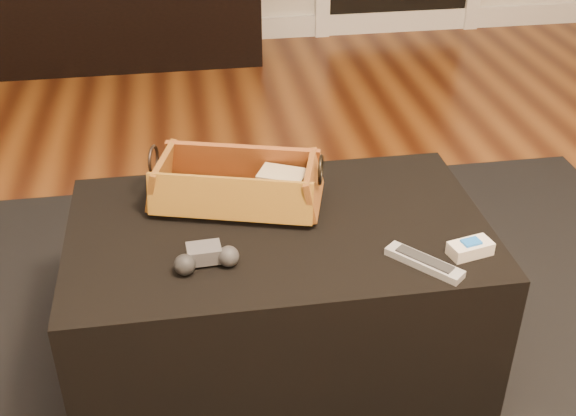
{
  "coord_description": "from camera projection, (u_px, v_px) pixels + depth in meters",
  "views": [
    {
      "loc": [
        0.01,
        -1.29,
        1.38
      ],
      "look_at": [
        0.24,
        0.11,
        0.49
      ],
      "focal_mm": 45.0,
      "sensor_mm": 36.0,
      "label": 1
    }
  ],
  "objects": [
    {
      "name": "game_controller",
      "position": [
        206.0,
        258.0,
        1.57
      ],
      "size": [
        0.15,
        0.09,
        0.05
      ],
      "color": "#434346",
      "rests_on": "ottoman"
    },
    {
      "name": "ottoman",
      "position": [
        279.0,
        294.0,
        1.83
      ],
      "size": [
        1.0,
        0.6,
        0.42
      ],
      "primitive_type": "cube",
      "color": "black",
      "rests_on": "area_rug"
    },
    {
      "name": "cloth_bundle",
      "position": [
        282.0,
        183.0,
        1.8
      ],
      "size": [
        0.14,
        0.12,
        0.06
      ],
      "primitive_type": "cube",
      "rotation": [
        0.0,
        0.0,
        -0.46
      ],
      "color": "tan",
      "rests_on": "wicker_basket"
    },
    {
      "name": "tv_remote",
      "position": [
        228.0,
        196.0,
        1.79
      ],
      "size": [
        0.22,
        0.09,
        0.02
      ],
      "primitive_type": "cube",
      "rotation": [
        0.0,
        0.0,
        -0.18
      ],
      "color": "black",
      "rests_on": "wicker_basket"
    },
    {
      "name": "area_rug",
      "position": [
        282.0,
        370.0,
        1.91
      ],
      "size": [
        2.6,
        2.0,
        0.01
      ],
      "primitive_type": "cube",
      "color": "black",
      "rests_on": "floor"
    },
    {
      "name": "silver_remote",
      "position": [
        424.0,
        262.0,
        1.58
      ],
      "size": [
        0.15,
        0.16,
        0.02
      ],
      "color": "#B3B6BC",
      "rests_on": "ottoman"
    },
    {
      "name": "media_cabinet",
      "position": [
        108.0,
        4.0,
        3.71
      ],
      "size": [
        1.53,
        0.45,
        0.6
      ],
      "primitive_type": "cube",
      "color": "black",
      "rests_on": "floor"
    },
    {
      "name": "baseboard",
      "position": [
        174.0,
        33.0,
        4.07
      ],
      "size": [
        5.0,
        0.04,
        0.12
      ],
      "primitive_type": "cube",
      "color": "white",
      "rests_on": "floor"
    },
    {
      "name": "wicker_basket",
      "position": [
        237.0,
        186.0,
        1.78
      ],
      "size": [
        0.46,
        0.32,
        0.15
      ],
      "color": "#975822",
      "rests_on": "ottoman"
    },
    {
      "name": "cream_gadget",
      "position": [
        470.0,
        248.0,
        1.61
      ],
      "size": [
        0.11,
        0.07,
        0.04
      ],
      "color": "silver",
      "rests_on": "ottoman"
    },
    {
      "name": "floor",
      "position": [
        202.0,
        406.0,
        1.81
      ],
      "size": [
        5.0,
        5.5,
        0.01
      ],
      "primitive_type": "cube",
      "color": "brown",
      "rests_on": "ground"
    }
  ]
}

